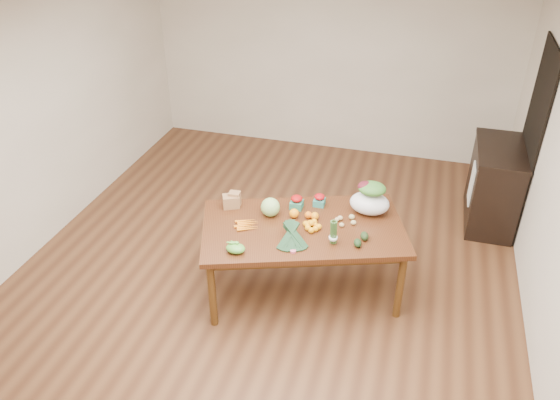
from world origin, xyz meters
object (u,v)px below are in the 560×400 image
(dining_table, at_px, (302,258))
(asparagus_bundle, at_px, (334,232))
(kale_bunch, at_px, (292,238))
(cabbage, at_px, (270,207))
(cabinet, at_px, (494,185))
(paper_bag, at_px, (231,200))
(salad_bag, at_px, (370,200))
(mandarin_cluster, at_px, (311,224))

(dining_table, xyz_separation_m, asparagus_bundle, (0.32, -0.19, 0.50))
(kale_bunch, xyz_separation_m, asparagus_bundle, (0.34, 0.12, 0.05))
(cabbage, xyz_separation_m, kale_bunch, (0.32, -0.41, -0.01))
(cabinet, height_order, paper_bag, cabinet)
(kale_bunch, relative_size, salad_bag, 1.06)
(cabbage, bearing_deg, kale_bunch, -51.79)
(paper_bag, bearing_deg, salad_bag, 11.36)
(mandarin_cluster, bearing_deg, kale_bunch, -108.73)
(cabinet, bearing_deg, asparagus_bundle, -126.90)
(mandarin_cluster, xyz_separation_m, asparagus_bundle, (0.24, -0.18, 0.08))
(mandarin_cluster, distance_m, asparagus_bundle, 0.31)
(kale_bunch, xyz_separation_m, salad_bag, (0.57, 0.71, 0.07))
(paper_bag, distance_m, mandarin_cluster, 0.85)
(dining_table, bearing_deg, cabbage, 145.46)
(cabbage, height_order, kale_bunch, cabbage)
(paper_bag, height_order, salad_bag, salad_bag)
(paper_bag, xyz_separation_m, salad_bag, (1.30, 0.26, 0.07))
(mandarin_cluster, relative_size, asparagus_bundle, 0.72)
(dining_table, xyz_separation_m, paper_bag, (-0.75, 0.13, 0.45))
(asparagus_bundle, bearing_deg, kale_bunch, -179.95)
(mandarin_cluster, bearing_deg, cabbage, 165.96)
(cabinet, bearing_deg, salad_bag, -132.04)
(dining_table, distance_m, asparagus_bundle, 0.62)
(dining_table, bearing_deg, cabinet, 25.27)
(mandarin_cluster, height_order, asparagus_bundle, asparagus_bundle)
(cabinet, bearing_deg, cabbage, -141.71)
(cabbage, xyz_separation_m, salad_bag, (0.89, 0.30, 0.06))
(asparagus_bundle, distance_m, salad_bag, 0.63)
(dining_table, height_order, salad_bag, salad_bag)
(paper_bag, height_order, kale_bunch, kale_bunch)
(cabbage, bearing_deg, dining_table, -15.08)
(cabinet, distance_m, paper_bag, 3.07)
(asparagus_bundle, bearing_deg, cabbage, 136.99)
(asparagus_bundle, xyz_separation_m, salad_bag, (0.23, 0.59, 0.02))
(dining_table, height_order, mandarin_cluster, mandarin_cluster)
(salad_bag, bearing_deg, asparagus_bundle, -111.51)
(dining_table, xyz_separation_m, mandarin_cluster, (0.08, -0.01, 0.42))
(asparagus_bundle, bearing_deg, paper_bag, 143.48)
(asparagus_bundle, height_order, salad_bag, salad_bag)
(cabinet, distance_m, mandarin_cluster, 2.52)
(asparagus_bundle, bearing_deg, salad_bag, 49.03)
(paper_bag, height_order, mandarin_cluster, paper_bag)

